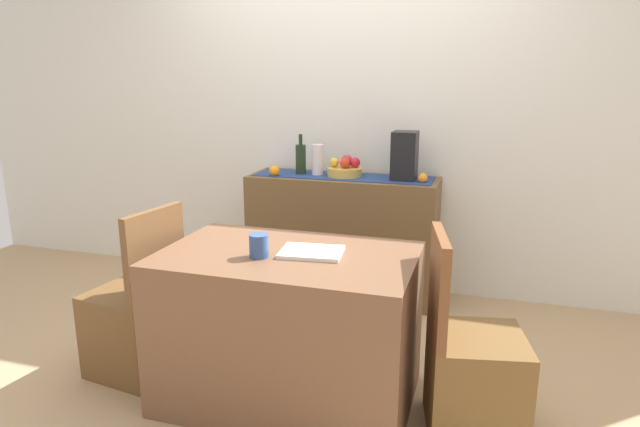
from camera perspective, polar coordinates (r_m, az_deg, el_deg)
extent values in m
cube|color=tan|center=(3.24, -2.75, -14.29)|extent=(6.40, 6.40, 0.02)
cube|color=silver|center=(3.98, 2.91, 11.55)|extent=(6.40, 0.06, 2.70)
cube|color=brown|center=(3.87, 2.33, -2.40)|extent=(1.31, 0.42, 0.85)
cube|color=navy|center=(3.77, 2.39, 3.88)|extent=(1.23, 0.32, 0.01)
cylinder|color=gold|center=(3.76, 2.57, 4.35)|extent=(0.24, 0.24, 0.06)
sphere|color=gold|center=(3.78, 1.49, 5.35)|extent=(0.07, 0.07, 0.07)
sphere|color=red|center=(3.73, 2.61, 5.26)|extent=(0.07, 0.07, 0.07)
sphere|color=#A82F2D|center=(3.81, 2.80, 5.51)|extent=(0.08, 0.08, 0.08)
sphere|color=red|center=(3.76, 3.67, 5.31)|extent=(0.07, 0.07, 0.07)
cylinder|color=#1F2F1A|center=(3.84, -2.02, 5.61)|extent=(0.07, 0.07, 0.21)
cylinder|color=#1F2F1A|center=(3.83, -2.03, 7.70)|extent=(0.03, 0.03, 0.07)
cube|color=black|center=(3.66, 8.78, 5.92)|extent=(0.16, 0.18, 0.32)
cylinder|color=silver|center=(3.81, -0.26, 5.58)|extent=(0.08, 0.08, 0.22)
sphere|color=orange|center=(3.80, -4.75, 4.44)|extent=(0.07, 0.07, 0.07)
sphere|color=orange|center=(3.60, 10.62, 3.64)|extent=(0.06, 0.06, 0.06)
cube|color=brown|center=(2.66, -3.28, -11.70)|extent=(1.17, 0.74, 0.74)
cube|color=white|center=(2.50, -0.89, -4.04)|extent=(0.30, 0.24, 0.02)
cylinder|color=#33528E|center=(2.46, -6.37, -3.36)|extent=(0.09, 0.09, 0.11)
cube|color=brown|center=(3.11, -18.68, -11.47)|extent=(0.45, 0.45, 0.45)
cube|color=brown|center=(2.83, -16.75, -4.07)|extent=(0.10, 0.40, 0.45)
cube|color=brown|center=(2.59, 15.81, -16.65)|extent=(0.47, 0.47, 0.45)
cube|color=brown|center=(2.37, 12.22, -7.33)|extent=(0.12, 0.40, 0.45)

